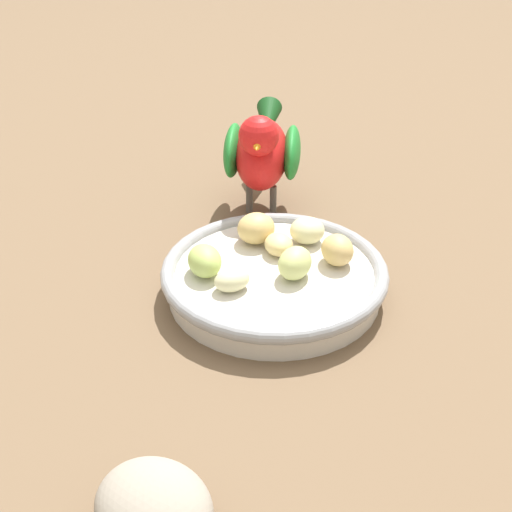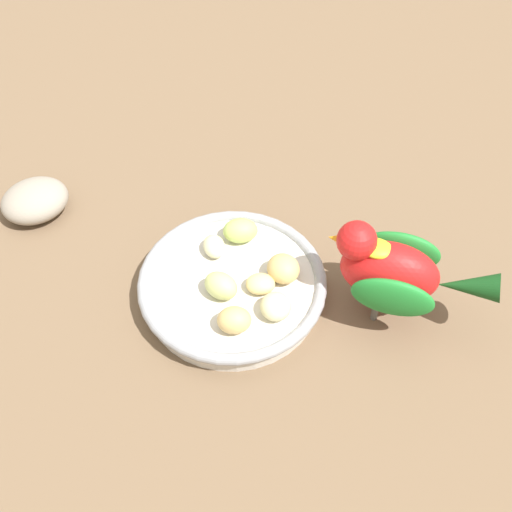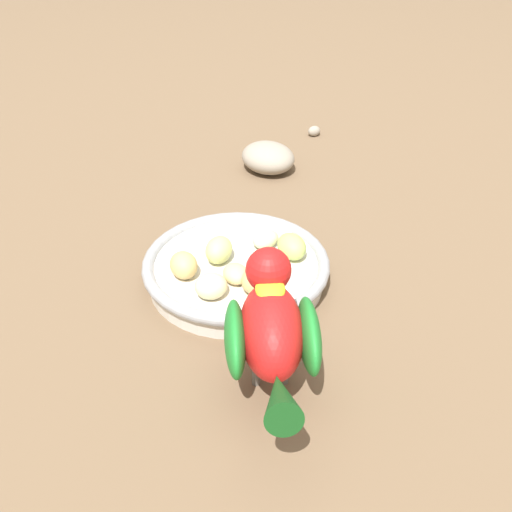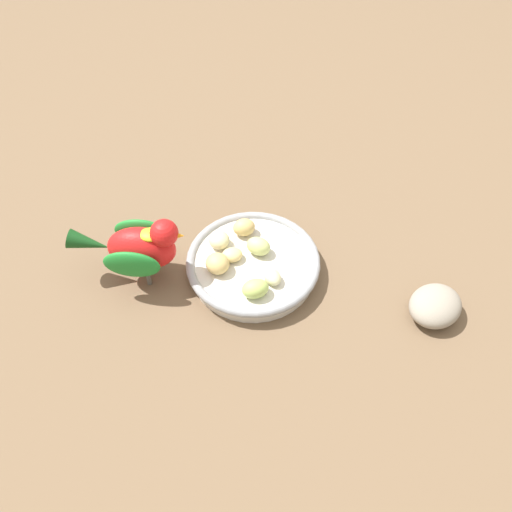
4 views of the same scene
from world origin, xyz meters
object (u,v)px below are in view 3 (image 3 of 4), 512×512
object	(u,v)px
apple_piece_5	(292,246)
pebble_0	(314,131)
apple_piece_2	(219,250)
apple_piece_4	(265,239)
feeding_bowl	(236,269)
apple_piece_1	(236,274)
parrot	(272,330)
apple_piece_0	(184,265)
apple_piece_3	(259,280)
apple_piece_6	(211,286)
rock_large	(268,158)

from	to	relation	value
apple_piece_5	pebble_0	xyz separation A→B (m)	(0.09, -0.38, -0.03)
apple_piece_2	pebble_0	distance (m)	0.42
pebble_0	apple_piece_2	bearing A→B (deg)	92.78
apple_piece_2	apple_piece_4	xyz separation A→B (m)	(-0.04, -0.05, -0.00)
feeding_bowl	apple_piece_1	distance (m)	0.04
parrot	apple_piece_1	bearing A→B (deg)	11.40
parrot	pebble_0	size ratio (longest dim) A/B	8.17
apple_piece_0	apple_piece_1	bearing A→B (deg)	-167.54
apple_piece_0	apple_piece_2	size ratio (longest dim) A/B	0.93
apple_piece_0	apple_piece_4	bearing A→B (deg)	-124.48
apple_piece_0	apple_piece_3	size ratio (longest dim) A/B	0.95
apple_piece_4	pebble_0	world-z (taller)	apple_piece_4
apple_piece_5	apple_piece_6	world-z (taller)	apple_piece_5
apple_piece_1	apple_piece_3	world-z (taller)	apple_piece_3
apple_piece_1	pebble_0	world-z (taller)	apple_piece_1
feeding_bowl	apple_piece_6	xyz separation A→B (m)	(0.00, 0.06, 0.02)
feeding_bowl	rock_large	xyz separation A→B (m)	(0.07, -0.27, 0.00)
apple_piece_1	apple_piece_2	distance (m)	0.04
apple_piece_0	apple_piece_1	distance (m)	0.06
apple_piece_5	rock_large	size ratio (longest dim) A/B	0.48
apple_piece_4	apple_piece_5	xyz separation A→B (m)	(-0.04, 0.01, 0.00)
rock_large	pebble_0	distance (m)	0.15
apple_piece_6	apple_piece_0	bearing A→B (deg)	-26.03
apple_piece_3	apple_piece_4	distance (m)	0.09
apple_piece_2	apple_piece_3	xyz separation A→B (m)	(-0.06, 0.04, 0.00)
apple_piece_3	pebble_0	distance (m)	0.46
feeding_bowl	apple_piece_0	world-z (taller)	apple_piece_0
feeding_bowl	apple_piece_4	world-z (taller)	apple_piece_4
apple_piece_2	parrot	distance (m)	0.18
apple_piece_5	apple_piece_6	distance (m)	0.11
apple_piece_2	apple_piece_3	world-z (taller)	same
apple_piece_1	apple_piece_6	bearing A→B (deg)	67.73
apple_piece_0	parrot	world-z (taller)	parrot
apple_piece_1	apple_piece_4	size ratio (longest dim) A/B	0.98
apple_piece_0	apple_piece_4	world-z (taller)	apple_piece_0
apple_piece_0	apple_piece_5	size ratio (longest dim) A/B	0.89
parrot	rock_large	world-z (taller)	parrot
apple_piece_2	parrot	world-z (taller)	parrot
rock_large	apple_piece_4	bearing A→B (deg)	110.01
apple_piece_2	apple_piece_6	size ratio (longest dim) A/B	1.13
pebble_0	apple_piece_0	bearing A→B (deg)	89.68
apple_piece_1	parrot	bearing A→B (deg)	126.86
apple_piece_3	apple_piece_6	bearing A→B (deg)	30.36
apple_piece_4	apple_piece_6	world-z (taller)	apple_piece_6
apple_piece_3	apple_piece_6	xyz separation A→B (m)	(0.04, 0.02, -0.00)
apple_piece_2	apple_piece_5	world-z (taller)	same
apple_piece_3	rock_large	xyz separation A→B (m)	(0.11, -0.31, -0.02)
apple_piece_6	rock_large	distance (m)	0.34
apple_piece_4	parrot	bearing A→B (deg)	112.97
feeding_bowl	rock_large	size ratio (longest dim) A/B	2.53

